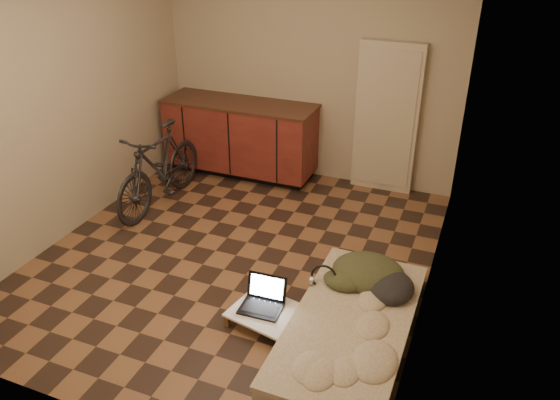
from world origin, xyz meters
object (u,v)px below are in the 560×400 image
at_px(bicycle, 159,164).
at_px(laptop, 263,301).
at_px(futon, 351,327).
at_px(lap_desk, 276,316).

xyz_separation_m(bicycle, laptop, (1.80, -1.34, -0.33)).
height_order(bicycle, futon, bicycle).
distance_m(bicycle, laptop, 2.26).
xyz_separation_m(lap_desk, laptop, (-0.13, 0.07, 0.06)).
distance_m(bicycle, lap_desk, 2.42).
relative_size(futon, lap_desk, 2.32).
relative_size(bicycle, lap_desk, 1.97).
bearing_deg(lap_desk, futon, 23.79).
height_order(bicycle, lap_desk, bicycle).
height_order(futon, laptop, laptop).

